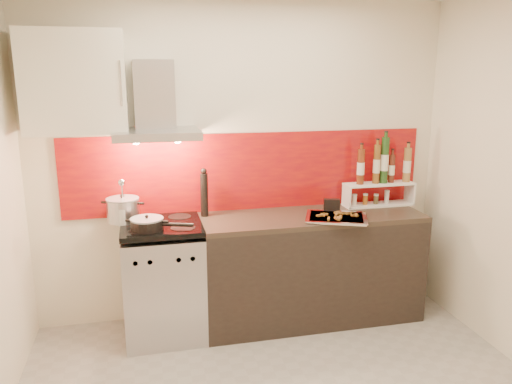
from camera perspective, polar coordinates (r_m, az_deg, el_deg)
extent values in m
cube|color=silver|center=(4.12, -1.42, 3.46)|extent=(3.40, 0.02, 2.60)
cube|color=maroon|center=(4.13, -0.70, 2.37)|extent=(3.00, 0.02, 0.64)
cube|color=#B7B7BA|center=(4.00, -10.47, -10.25)|extent=(0.60, 0.60, 0.84)
cube|color=black|center=(3.78, -10.18, -13.24)|extent=(0.50, 0.02, 0.40)
cube|color=#B7B7BA|center=(3.62, -10.44, -7.72)|extent=(0.56, 0.02, 0.12)
cube|color=#FF190C|center=(3.62, -10.43, -7.75)|extent=(0.10, 0.01, 0.04)
cube|color=black|center=(3.84, -10.77, -3.82)|extent=(0.60, 0.60, 0.04)
cube|color=black|center=(4.21, 6.25, -8.73)|extent=(1.80, 0.60, 0.86)
cube|color=#30261D|center=(4.06, 6.41, -2.85)|extent=(1.80, 0.60, 0.04)
cube|color=#B7B7BA|center=(3.75, -11.27, 6.54)|extent=(0.62, 0.50, 0.06)
cube|color=#B7B7BA|center=(3.87, -11.54, 10.91)|extent=(0.30, 0.18, 0.50)
sphere|color=#FFD18C|center=(3.75, -13.54, 5.81)|extent=(0.07, 0.07, 0.07)
sphere|color=#FFD18C|center=(3.76, -8.94, 6.04)|extent=(0.07, 0.07, 0.07)
cube|color=white|center=(3.82, -20.02, 11.70)|extent=(0.70, 0.35, 0.72)
cylinder|color=#B7B7BA|center=(3.93, -14.95, -2.04)|extent=(0.24, 0.24, 0.17)
cylinder|color=#99999E|center=(3.91, -15.03, -0.76)|extent=(0.25, 0.25, 0.01)
sphere|color=black|center=(3.91, -15.05, -0.44)|extent=(0.03, 0.03, 0.03)
cylinder|color=black|center=(3.70, -12.34, -3.66)|extent=(0.23, 0.23, 0.07)
cylinder|color=#99999E|center=(3.68, -12.38, -3.02)|extent=(0.24, 0.24, 0.01)
sphere|color=black|center=(3.68, -12.39, -2.76)|extent=(0.03, 0.03, 0.03)
cylinder|color=black|center=(3.63, -8.90, -3.71)|extent=(0.22, 0.10, 0.03)
cylinder|color=silver|center=(3.86, -15.00, -2.81)|extent=(0.08, 0.08, 0.13)
cylinder|color=silver|center=(3.82, -15.00, -0.39)|extent=(0.01, 0.06, 0.24)
sphere|color=silver|center=(3.74, -15.13, 1.08)|extent=(0.05, 0.05, 0.05)
cylinder|color=black|center=(3.97, -5.94, -0.35)|extent=(0.06, 0.06, 0.34)
sphere|color=black|center=(3.93, -6.01, 2.38)|extent=(0.05, 0.05, 0.05)
cube|color=white|center=(4.43, 13.77, -1.39)|extent=(0.61, 0.17, 0.01)
cube|color=white|center=(4.29, 10.30, -0.51)|extent=(0.01, 0.17, 0.17)
cube|color=white|center=(4.55, 17.17, -0.09)|extent=(0.02, 0.17, 0.17)
cube|color=white|center=(4.39, 13.91, 0.90)|extent=(0.61, 0.17, 0.02)
cylinder|color=#5E2710|center=(4.28, 11.88, 2.84)|extent=(0.06, 0.06, 0.30)
cylinder|color=brown|center=(4.34, 13.62, 3.12)|extent=(0.06, 0.06, 0.33)
cylinder|color=#1E3E16|center=(4.37, 14.48, 3.54)|extent=(0.07, 0.07, 0.39)
cylinder|color=#481D13|center=(4.42, 15.24, 2.60)|extent=(0.05, 0.05, 0.24)
cylinder|color=olive|center=(4.48, 16.88, 2.99)|extent=(0.06, 0.06, 0.30)
cylinder|color=beige|center=(4.33, 11.18, -0.95)|extent=(0.04, 0.04, 0.08)
cylinder|color=#925118|center=(4.37, 12.37, -0.88)|extent=(0.04, 0.04, 0.08)
cylinder|color=brown|center=(4.41, 13.55, -0.86)|extent=(0.04, 0.04, 0.07)
cylinder|color=silver|center=(4.46, 14.71, -0.61)|extent=(0.04, 0.04, 0.10)
cube|color=black|center=(4.11, 8.65, -1.55)|extent=(0.14, 0.09, 0.11)
cube|color=silver|center=(3.95, 9.16, -2.96)|extent=(0.54, 0.48, 0.01)
cube|color=silver|center=(3.95, 9.17, -2.82)|extent=(0.57, 0.51, 0.01)
cube|color=red|center=(3.95, 9.17, -2.82)|extent=(0.49, 0.43, 0.01)
cube|color=brown|center=(4.04, 9.26, -2.31)|extent=(0.06, 0.04, 0.01)
cube|color=brown|center=(3.87, 9.54, -3.03)|extent=(0.05, 0.06, 0.01)
cube|color=brown|center=(3.87, 9.16, -2.99)|extent=(0.02, 0.06, 0.01)
cube|color=brown|center=(4.03, 10.62, -2.41)|extent=(0.06, 0.03, 0.01)
cube|color=brown|center=(3.99, 11.15, -2.58)|extent=(0.06, 0.03, 0.01)
cube|color=brown|center=(3.93, 7.32, -2.68)|extent=(0.06, 0.02, 0.01)
cube|color=brown|center=(3.98, 9.18, -2.55)|extent=(0.05, 0.06, 0.01)
cube|color=brown|center=(4.02, 10.26, -2.41)|extent=(0.06, 0.02, 0.01)
cube|color=brown|center=(3.97, 7.81, -2.54)|extent=(0.06, 0.03, 0.01)
cube|color=brown|center=(3.85, 8.30, -3.05)|extent=(0.04, 0.06, 0.01)
cube|color=brown|center=(4.01, 9.62, -2.42)|extent=(0.06, 0.03, 0.01)
cube|color=brown|center=(4.00, 11.00, -2.55)|extent=(0.03, 0.06, 0.01)
cube|color=brown|center=(3.98, 11.20, -2.61)|extent=(0.05, 0.06, 0.01)
cube|color=brown|center=(4.01, 10.89, -2.47)|extent=(0.03, 0.06, 0.01)
cube|color=brown|center=(3.91, 9.54, -2.83)|extent=(0.06, 0.05, 0.01)
cube|color=brown|center=(3.95, 7.78, -2.59)|extent=(0.04, 0.06, 0.01)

